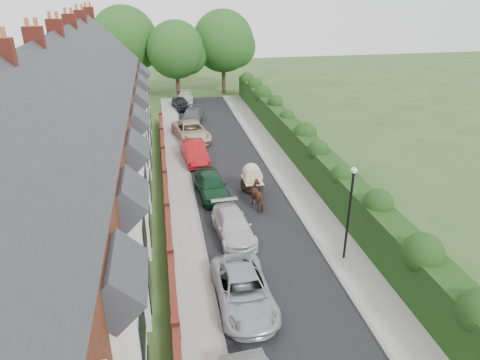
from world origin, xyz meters
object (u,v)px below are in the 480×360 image
Objects in this scene: car_white at (233,226)px; car_silver_b at (243,291)px; car_beige at (191,131)px; car_green at (211,185)px; car_grey at (192,116)px; horse_cart at (252,178)px; lamppost at (350,203)px; car_black at (181,103)px; car_red at (194,152)px; horse at (259,196)px.

car_silver_b is at bearing -99.16° from car_white.
car_green is at bearing -97.86° from car_beige.
car_grey is (0.54, 5.15, -0.08)m from car_beige.
horse_cart is at bearing 75.09° from car_silver_b.
car_black is (-6.40, 31.01, -2.62)m from lamppost.
car_red is 16.08m from car_black.
car_grey is at bearing -91.83° from car_black.
car_black is 2.01× the size of horse.
lamppost is at bearing -82.88° from car_beige.
horse is at bearing -69.69° from car_grey.
lamppost is 21.30m from car_beige.
car_beige is at bearing -83.36° from car_grey.
car_beige is at bearing 90.28° from car_silver_b.
horse is at bearing 50.03° from car_white.
car_grey is at bearing 98.60° from horse_cart.
horse is 0.71× the size of horse_cart.
car_black reaches higher than car_white.
car_beige is 12.25m from horse_cart.
car_red is at bearing 91.46° from car_white.
car_green is 11.66m from car_beige.
horse_cart is (2.71, 10.75, 0.43)m from car_silver_b.
horse is at bearing -92.37° from car_black.
car_beige is 14.31m from horse.
car_beige is 2.91× the size of horse.
horse reaches higher than car_grey.
car_green reaches higher than car_grey.
car_red is at bearing -101.94° from car_beige.
car_red is (-6.33, 14.93, -2.50)m from lamppost.
car_grey is at bearing 74.30° from car_beige.
car_green reaches higher than car_white.
car_white is 5.63m from horse_cart.
car_beige reaches higher than car_white.
car_red is at bearing 90.70° from car_green.
car_green is 1.66× the size of horse_cart.
car_silver_b is 1.12× the size of car_white.
horse_cart is (3.11, -11.85, 0.35)m from car_beige.
car_silver_b is 1.12× the size of car_green.
horse_cart is at bearing -68.74° from car_grey.
car_white is 11.74m from car_red.
horse is (3.32, -8.65, 0.03)m from car_red.
lamppost is 1.00× the size of car_silver_b.
car_beige is 1.17× the size of car_grey.
horse is (3.11, -13.97, 0.04)m from car_beige.
car_black is (-0.07, 16.08, -0.13)m from car_red.
car_green is at bearing 123.75° from lamppost.
car_black is 24.96m from horse.
lamppost reaches higher than car_black.
car_green is (-0.53, 5.35, 0.11)m from car_white.
car_silver_b is at bearing -99.02° from car_black.
car_black is at bearing -93.16° from horse.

